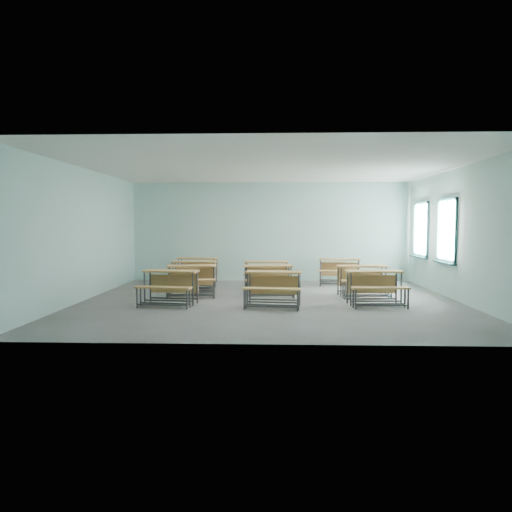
{
  "coord_description": "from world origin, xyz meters",
  "views": [
    {
      "loc": [
        0.05,
        -10.9,
        1.85
      ],
      "look_at": [
        -0.37,
        1.2,
        1.0
      ],
      "focal_mm": 32.0,
      "sensor_mm": 36.0,
      "label": 1
    }
  ],
  "objects_px": {
    "desk_unit_r1c2": "(363,276)",
    "desk_unit_r1c0": "(192,275)",
    "desk_unit_r0c0": "(169,282)",
    "desk_unit_r3c0": "(197,266)",
    "desk_unit_r0c2": "(376,282)",
    "desk_unit_r1c1": "(269,276)",
    "desk_unit_r2c0": "(194,271)",
    "desk_unit_r2c1": "(266,270)",
    "desk_unit_r3c2": "(340,267)",
    "desk_unit_r0c1": "(273,283)"
  },
  "relations": [
    {
      "from": "desk_unit_r1c2",
      "to": "desk_unit_r2c1",
      "type": "xyz_separation_m",
      "value": [
        -2.48,
        1.29,
        0.0
      ]
    },
    {
      "from": "desk_unit_r0c2",
      "to": "desk_unit_r1c0",
      "type": "distance_m",
      "value": 4.59
    },
    {
      "from": "desk_unit_r0c0",
      "to": "desk_unit_r3c2",
      "type": "xyz_separation_m",
      "value": [
        4.41,
        3.64,
        0.0
      ]
    },
    {
      "from": "desk_unit_r0c0",
      "to": "desk_unit_r2c0",
      "type": "xyz_separation_m",
      "value": [
        0.11,
        2.57,
        0.0
      ]
    },
    {
      "from": "desk_unit_r0c1",
      "to": "desk_unit_r1c0",
      "type": "relative_size",
      "value": 1.0
    },
    {
      "from": "desk_unit_r1c0",
      "to": "desk_unit_r1c2",
      "type": "height_order",
      "value": "same"
    },
    {
      "from": "desk_unit_r1c1",
      "to": "desk_unit_r3c0",
      "type": "bearing_deg",
      "value": 124.24
    },
    {
      "from": "desk_unit_r1c2",
      "to": "desk_unit_r3c0",
      "type": "height_order",
      "value": "same"
    },
    {
      "from": "desk_unit_r0c0",
      "to": "desk_unit_r0c1",
      "type": "distance_m",
      "value": 2.38
    },
    {
      "from": "desk_unit_r0c1",
      "to": "desk_unit_r2c1",
      "type": "height_order",
      "value": "same"
    },
    {
      "from": "desk_unit_r0c0",
      "to": "desk_unit_r0c2",
      "type": "height_order",
      "value": "same"
    },
    {
      "from": "desk_unit_r1c1",
      "to": "desk_unit_r2c1",
      "type": "xyz_separation_m",
      "value": [
        -0.07,
        1.3,
        0.0
      ]
    },
    {
      "from": "desk_unit_r0c1",
      "to": "desk_unit_r2c0",
      "type": "relative_size",
      "value": 1.06
    },
    {
      "from": "desk_unit_r1c1",
      "to": "desk_unit_r2c0",
      "type": "bearing_deg",
      "value": 143.11
    },
    {
      "from": "desk_unit_r0c0",
      "to": "desk_unit_r3c0",
      "type": "distance_m",
      "value": 3.91
    },
    {
      "from": "desk_unit_r2c0",
      "to": "desk_unit_r3c2",
      "type": "bearing_deg",
      "value": 13.65
    },
    {
      "from": "desk_unit_r1c2",
      "to": "desk_unit_r2c0",
      "type": "height_order",
      "value": "same"
    },
    {
      "from": "desk_unit_r0c0",
      "to": "desk_unit_r2c0",
      "type": "relative_size",
      "value": 1.07
    },
    {
      "from": "desk_unit_r3c2",
      "to": "desk_unit_r2c1",
      "type": "bearing_deg",
      "value": -149.92
    },
    {
      "from": "desk_unit_r0c2",
      "to": "desk_unit_r2c1",
      "type": "height_order",
      "value": "same"
    },
    {
      "from": "desk_unit_r3c0",
      "to": "desk_unit_r3c2",
      "type": "relative_size",
      "value": 1.0
    },
    {
      "from": "desk_unit_r1c2",
      "to": "desk_unit_r3c2",
      "type": "relative_size",
      "value": 0.98
    },
    {
      "from": "desk_unit_r1c0",
      "to": "desk_unit_r2c1",
      "type": "bearing_deg",
      "value": 28.86
    },
    {
      "from": "desk_unit_r3c0",
      "to": "desk_unit_r1c1",
      "type": "bearing_deg",
      "value": -41.1
    },
    {
      "from": "desk_unit_r1c0",
      "to": "desk_unit_r3c0",
      "type": "relative_size",
      "value": 1.0
    },
    {
      "from": "desk_unit_r1c0",
      "to": "desk_unit_r1c1",
      "type": "distance_m",
      "value": 1.98
    },
    {
      "from": "desk_unit_r0c2",
      "to": "desk_unit_r1c0",
      "type": "relative_size",
      "value": 0.98
    },
    {
      "from": "desk_unit_r1c0",
      "to": "desk_unit_r3c0",
      "type": "height_order",
      "value": "same"
    },
    {
      "from": "desk_unit_r0c1",
      "to": "desk_unit_r3c0",
      "type": "xyz_separation_m",
      "value": [
        -2.4,
        4.04,
        0.0
      ]
    },
    {
      "from": "desk_unit_r1c1",
      "to": "desk_unit_r2c1",
      "type": "relative_size",
      "value": 1.07
    },
    {
      "from": "desk_unit_r3c0",
      "to": "desk_unit_r1c0",
      "type": "bearing_deg",
      "value": -76.54
    },
    {
      "from": "desk_unit_r1c0",
      "to": "desk_unit_r2c1",
      "type": "height_order",
      "value": "same"
    },
    {
      "from": "desk_unit_r0c1",
      "to": "desk_unit_r0c2",
      "type": "xyz_separation_m",
      "value": [
        2.32,
        0.22,
        0.0
      ]
    },
    {
      "from": "desk_unit_r2c0",
      "to": "desk_unit_r3c2",
      "type": "distance_m",
      "value": 4.43
    },
    {
      "from": "desk_unit_r2c1",
      "to": "desk_unit_r1c2",
      "type": "bearing_deg",
      "value": -26.85
    },
    {
      "from": "desk_unit_r2c1",
      "to": "desk_unit_r0c0",
      "type": "bearing_deg",
      "value": -128.61
    },
    {
      "from": "desk_unit_r1c2",
      "to": "desk_unit_r3c2",
      "type": "bearing_deg",
      "value": 92.09
    },
    {
      "from": "desk_unit_r3c2",
      "to": "desk_unit_r3c0",
      "type": "bearing_deg",
      "value": -176.83
    },
    {
      "from": "desk_unit_r1c0",
      "to": "desk_unit_r1c1",
      "type": "xyz_separation_m",
      "value": [
        1.98,
        0.05,
        0.0
      ]
    },
    {
      "from": "desk_unit_r0c0",
      "to": "desk_unit_r0c2",
      "type": "relative_size",
      "value": 1.03
    },
    {
      "from": "desk_unit_r0c0",
      "to": "desk_unit_r3c2",
      "type": "height_order",
      "value": "same"
    },
    {
      "from": "desk_unit_r1c2",
      "to": "desk_unit_r1c0",
      "type": "bearing_deg",
      "value": 176.29
    },
    {
      "from": "desk_unit_r2c1",
      "to": "desk_unit_r3c2",
      "type": "bearing_deg",
      "value": 24.14
    },
    {
      "from": "desk_unit_r1c2",
      "to": "desk_unit_r3c0",
      "type": "distance_m",
      "value": 5.33
    },
    {
      "from": "desk_unit_r1c2",
      "to": "desk_unit_r2c1",
      "type": "bearing_deg",
      "value": 147.95
    },
    {
      "from": "desk_unit_r0c1",
      "to": "desk_unit_r1c0",
      "type": "distance_m",
      "value": 2.55
    },
    {
      "from": "desk_unit_r2c1",
      "to": "desk_unit_r3c2",
      "type": "relative_size",
      "value": 0.94
    },
    {
      "from": "desk_unit_r1c0",
      "to": "desk_unit_r3c0",
      "type": "xyz_separation_m",
      "value": [
        -0.3,
        2.59,
        0.0
      ]
    },
    {
      "from": "desk_unit_r0c0",
      "to": "desk_unit_r0c1",
      "type": "height_order",
      "value": "same"
    },
    {
      "from": "desk_unit_r2c1",
      "to": "desk_unit_r3c2",
      "type": "distance_m",
      "value": 2.42
    }
  ]
}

